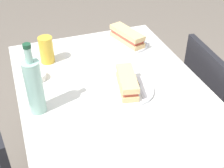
% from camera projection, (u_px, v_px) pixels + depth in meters
% --- Properties ---
extents(dining_table, '(1.07, 0.81, 0.77)m').
position_uv_depth(dining_table, '(112.00, 109.00, 1.44)').
color(dining_table, silver).
rests_on(dining_table, ground).
extents(chair_far, '(0.43, 0.43, 0.85)m').
position_uv_depth(chair_far, '(214.00, 106.00, 1.70)').
color(chair_far, black).
rests_on(chair_far, ground).
extents(plate_near, '(0.24, 0.24, 0.01)m').
position_uv_depth(plate_near, '(127.00, 90.00, 1.34)').
color(plate_near, white).
rests_on(plate_near, dining_table).
extents(baguette_sandwich_near, '(0.21, 0.11, 0.07)m').
position_uv_depth(baguette_sandwich_near, '(127.00, 82.00, 1.31)').
color(baguette_sandwich_near, '#DBB77A').
rests_on(baguette_sandwich_near, plate_near).
extents(knife_near, '(0.18, 0.04, 0.01)m').
position_uv_depth(knife_near, '(138.00, 85.00, 1.35)').
color(knife_near, silver).
rests_on(knife_near, plate_near).
extents(plate_far, '(0.24, 0.24, 0.01)m').
position_uv_depth(plate_far, '(127.00, 43.00, 1.68)').
color(plate_far, white).
rests_on(plate_far, dining_table).
extents(baguette_sandwich_far, '(0.23, 0.13, 0.07)m').
position_uv_depth(baguette_sandwich_far, '(127.00, 36.00, 1.66)').
color(baguette_sandwich_far, '#DBB77A').
rests_on(baguette_sandwich_far, plate_far).
extents(knife_far, '(0.17, 0.08, 0.01)m').
position_uv_depth(knife_far, '(133.00, 38.00, 1.71)').
color(knife_far, silver).
rests_on(knife_far, plate_far).
extents(water_bottle, '(0.07, 0.07, 0.30)m').
position_uv_depth(water_bottle, '(34.00, 86.00, 1.17)').
color(water_bottle, '#99C6B7').
rests_on(water_bottle, dining_table).
extents(beer_glass, '(0.07, 0.07, 0.13)m').
position_uv_depth(beer_glass, '(46.00, 50.00, 1.50)').
color(beer_glass, gold).
rests_on(beer_glass, dining_table).
extents(olive_bowl, '(0.08, 0.08, 0.03)m').
position_uv_depth(olive_bowl, '(37.00, 76.00, 1.41)').
color(olive_bowl, silver).
rests_on(olive_bowl, dining_table).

